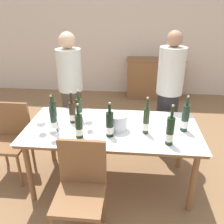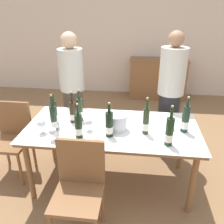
# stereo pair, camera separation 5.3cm
# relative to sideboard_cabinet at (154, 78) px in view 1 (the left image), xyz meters

# --- Properties ---
(ground_plane) EXTENTS (12.00, 12.00, 0.00)m
(ground_plane) POSITION_rel_sideboard_cabinet_xyz_m (-0.67, -2.88, -0.43)
(ground_plane) COLOR olive
(back_wall) EXTENTS (8.00, 0.10, 2.80)m
(back_wall) POSITION_rel_sideboard_cabinet_xyz_m (-0.67, 0.29, 0.97)
(back_wall) COLOR beige
(back_wall) RESTS_ON ground_plane
(sideboard_cabinet) EXTENTS (1.23, 0.46, 0.86)m
(sideboard_cabinet) POSITION_rel_sideboard_cabinet_xyz_m (0.00, 0.00, 0.00)
(sideboard_cabinet) COLOR brown
(sideboard_cabinet) RESTS_ON ground_plane
(dining_table) EXTENTS (1.85, 0.90, 0.74)m
(dining_table) POSITION_rel_sideboard_cabinet_xyz_m (-0.67, -2.88, 0.24)
(dining_table) COLOR brown
(dining_table) RESTS_ON ground_plane
(ice_bucket) EXTENTS (0.22, 0.22, 0.17)m
(ice_bucket) POSITION_rel_sideboard_cabinet_xyz_m (-0.61, -2.91, 0.40)
(ice_bucket) COLOR silver
(ice_bucket) RESTS_ON dining_table
(wine_bottle_0) EXTENTS (0.08, 0.08, 0.36)m
(wine_bottle_0) POSITION_rel_sideboard_cabinet_xyz_m (-0.68, -3.06, 0.44)
(wine_bottle_0) COLOR black
(wine_bottle_0) RESTS_ON dining_table
(wine_bottle_1) EXTENTS (0.06, 0.06, 0.39)m
(wine_bottle_1) POSITION_rel_sideboard_cabinet_xyz_m (-0.32, -2.97, 0.45)
(wine_bottle_1) COLOR #28381E
(wine_bottle_1) RESTS_ON dining_table
(wine_bottle_2) EXTENTS (0.07, 0.07, 0.37)m
(wine_bottle_2) POSITION_rel_sideboard_cabinet_xyz_m (-1.29, -2.89, 0.45)
(wine_bottle_2) COLOR #28381E
(wine_bottle_2) RESTS_ON dining_table
(wine_bottle_3) EXTENTS (0.08, 0.08, 0.40)m
(wine_bottle_3) POSITION_rel_sideboard_cabinet_xyz_m (-0.10, -3.15, 0.45)
(wine_bottle_3) COLOR black
(wine_bottle_3) RESTS_ON dining_table
(wine_bottle_4) EXTENTS (0.08, 0.08, 0.36)m
(wine_bottle_4) POSITION_rel_sideboard_cabinet_xyz_m (-0.97, -3.12, 0.43)
(wine_bottle_4) COLOR black
(wine_bottle_4) RESTS_ON dining_table
(wine_bottle_5) EXTENTS (0.08, 0.08, 0.39)m
(wine_bottle_5) POSITION_rel_sideboard_cabinet_xyz_m (0.08, -2.88, 0.45)
(wine_bottle_5) COLOR #1E3323
(wine_bottle_5) RESTS_ON dining_table
(wine_bottle_6) EXTENTS (0.07, 0.07, 0.36)m
(wine_bottle_6) POSITION_rel_sideboard_cabinet_xyz_m (-1.05, -2.75, 0.44)
(wine_bottle_6) COLOR #28381E
(wine_bottle_6) RESTS_ON dining_table
(wine_bottle_7) EXTENTS (0.07, 0.07, 0.36)m
(wine_bottle_7) POSITION_rel_sideboard_cabinet_xyz_m (-1.12, -2.80, 0.43)
(wine_bottle_7) COLOR #332314
(wine_bottle_7) RESTS_ON dining_table
(wine_bottle_8) EXTENTS (0.07, 0.07, 0.40)m
(wine_bottle_8) POSITION_rel_sideboard_cabinet_xyz_m (-1.26, -3.02, 0.45)
(wine_bottle_8) COLOR #1E3323
(wine_bottle_8) RESTS_ON dining_table
(wine_glass_0) EXTENTS (0.08, 0.08, 0.14)m
(wine_glass_0) POSITION_rel_sideboard_cabinet_xyz_m (-0.90, -2.97, 0.40)
(wine_glass_0) COLOR white
(wine_glass_0) RESTS_ON dining_table
(wine_glass_1) EXTENTS (0.09, 0.09, 0.15)m
(wine_glass_1) POSITION_rel_sideboard_cabinet_xyz_m (-0.06, -2.83, 0.41)
(wine_glass_1) COLOR white
(wine_glass_1) RESTS_ON dining_table
(wine_glass_2) EXTENTS (0.08, 0.08, 0.14)m
(wine_glass_2) POSITION_rel_sideboard_cabinet_xyz_m (-1.20, -3.21, 0.41)
(wine_glass_2) COLOR white
(wine_glass_2) RESTS_ON dining_table
(wine_glass_3) EXTENTS (0.09, 0.09, 0.15)m
(wine_glass_3) POSITION_rel_sideboard_cabinet_xyz_m (-1.37, -3.08, 0.42)
(wine_glass_3) COLOR white
(wine_glass_3) RESTS_ON dining_table
(chair_left_end) EXTENTS (0.42, 0.42, 0.90)m
(chair_left_end) POSITION_rel_sideboard_cabinet_xyz_m (-1.89, -2.79, 0.09)
(chair_left_end) COLOR brown
(chair_left_end) RESTS_ON ground_plane
(chair_near_front) EXTENTS (0.42, 0.42, 0.92)m
(chair_near_front) POSITION_rel_sideboard_cabinet_xyz_m (-0.88, -3.56, 0.10)
(chair_near_front) COLOR brown
(chair_near_front) RESTS_ON ground_plane
(person_host) EXTENTS (0.33, 0.33, 1.63)m
(person_host) POSITION_rel_sideboard_cabinet_xyz_m (-1.31, -2.09, 0.39)
(person_host) COLOR #51473D
(person_host) RESTS_ON ground_plane
(person_guest_left) EXTENTS (0.33, 0.33, 1.67)m
(person_guest_left) POSITION_rel_sideboard_cabinet_xyz_m (0.00, -2.17, 0.41)
(person_guest_left) COLOR #262628
(person_guest_left) RESTS_ON ground_plane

